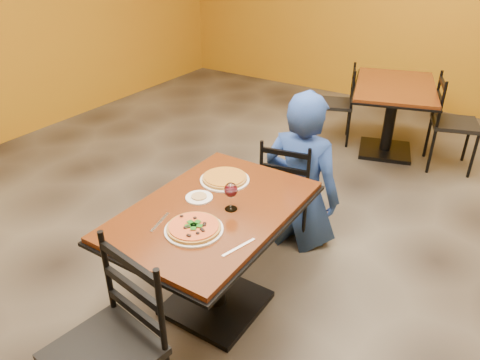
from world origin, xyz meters
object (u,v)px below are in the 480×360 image
Objects in this scene: table_main at (214,235)px; diner at (303,169)px; pizza_main at (194,227)px; side_plate at (199,198)px; chair_second_right at (455,124)px; plate_main at (194,230)px; chair_main_near at (103,355)px; chair_second_left at (335,104)px; wine_glass at (231,195)px; plate_far at (225,180)px; table_second at (393,103)px; pizza_far at (225,178)px; chair_main_far at (289,186)px.

diner reaches higher than table_main.
pizza_main is 0.32m from side_plate.
chair_second_right is 3.21m from plate_main.
table_main is 0.97m from diner.
side_plate reaches higher than table_main.
chair_main_near is 0.73m from plate_main.
wine_glass is at bearing -10.40° from chair_second_left.
side_plate is at bearing 164.09° from table_main.
chair_second_right reaches higher than chair_second_left.
side_plate is at bearing 122.56° from plate_main.
plate_far and side_plate have the same top height.
chair_main_near reaches higher than pizza_main.
table_second is 2.85m from side_plate.
table_main is 0.24m from side_plate.
chair_second_right is 2.94m from wine_glass.
chair_second_right is 3.30× the size of pizza_far.
pizza_far reaches higher than side_plate.
pizza_main is 0.92× the size of plate_far.
table_second is 3.77m from chair_main_near.
chair_second_left is 0.72× the size of diner.
wine_glass reaches higher than chair_second_right.
chair_main_near is at bearing -79.75° from side_plate.
pizza_main is (0.05, -0.24, 0.21)m from table_main.
chair_second_left is 3.15m from plate_main.
chair_main_near reaches higher than plate_far.
side_plate is 0.24m from wine_glass.
wine_glass reaches higher than side_plate.
chair_main_far is 2.06m from chair_second_right.
table_main is at bearing 101.33° from chair_main_near.
chair_second_left is (-0.62, 0.00, -0.13)m from table_second.
chair_main_near is at bearing 85.03° from diner.
side_plate is at bearing 143.82° from chair_second_right.
table_second is at bearing 87.06° from plate_main.
wine_glass is at bearing 80.25° from plate_main.
pizza_far is at bearing 63.43° from plate_far.
pizza_main is (0.00, 0.00, 0.02)m from plate_main.
chair_main_near is 1.13× the size of chair_main_far.
pizza_main is at bearing -72.34° from pizza_far.
pizza_main is (-0.16, -3.10, 0.22)m from table_second.
plate_far is (-0.17, 0.53, -0.02)m from pizza_main.
chair_second_right is 3.00m from side_plate.
wine_glass is at bearing -92.26° from table_second.
table_second is at bearing 85.89° from table_main.
chair_main_near reaches higher than plate_main.
pizza_far reaches higher than plate_main.
table_second is 4.38× the size of plate_far.
wine_glass is at bearing -49.34° from plate_far.
plate_main is at bearing -78.74° from table_main.
plate_far is 0.02m from pizza_far.
plate_main is at bearing -72.34° from plate_far.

